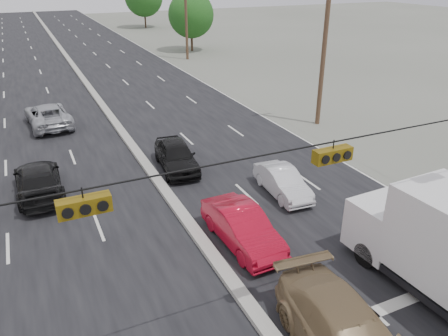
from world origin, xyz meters
The scene contains 11 objects.
road_surface centered at (0.00, 30.00, 0.00)m, with size 20.00×160.00×0.02m, color black.
center_median centered at (0.00, 30.00, 0.10)m, with size 0.50×160.00×0.20m, color gray.
utility_pole_right_b centered at (12.50, 15.00, 5.11)m, with size 1.60×0.30×10.00m.
utility_pole_right_c centered at (12.50, 40.00, 5.11)m, with size 1.60×0.30×10.00m.
traffic_signals centered at (1.40, 0.00, 5.49)m, with size 25.00×0.30×0.54m.
tree_right_mid centered at (15.00, 45.00, 4.34)m, with size 5.60×5.60×7.14m.
red_sedan centered at (1.40, 4.54, 0.72)m, with size 1.53×4.40×1.45m, color #AF0A21.
queue_car_a centered at (1.40, 12.08, 0.75)m, with size 1.77×4.39×1.50m, color black.
queue_car_b centered at (4.93, 7.33, 0.62)m, with size 1.32×3.78×1.25m, color silver.
oncoming_near centered at (-5.33, 12.08, 0.72)m, with size 2.02×4.96×1.44m, color black.
oncoming_far centered at (-4.06, 22.13, 0.75)m, with size 2.48×5.39×1.50m, color #9EA0A5.
Camera 1 is at (-5.15, -7.91, 9.71)m, focal length 35.00 mm.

